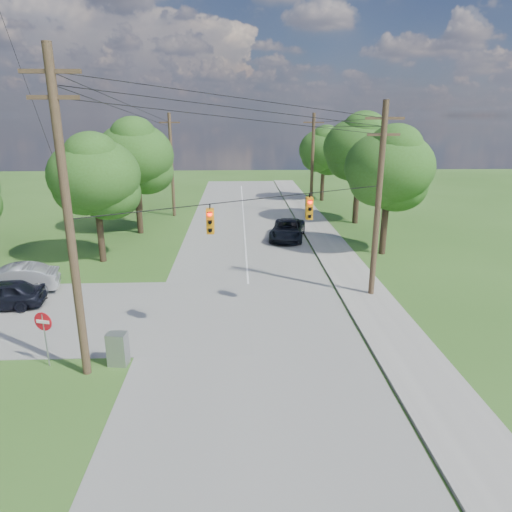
{
  "coord_description": "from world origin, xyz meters",
  "views": [
    {
      "loc": [
        1.41,
        -15.71,
        9.73
      ],
      "look_at": [
        2.27,
        5.0,
        3.33
      ],
      "focal_mm": 32.0,
      "sensor_mm": 36.0,
      "label": 1
    }
  ],
  "objects_px": {
    "pole_north_w": "(172,165)",
    "car_cross_silver": "(12,280)",
    "pole_north_e": "(312,164)",
    "car_main_north": "(288,230)",
    "pole_ne": "(378,199)",
    "control_cabinet": "(118,349)",
    "do_not_enter_sign": "(44,327)",
    "pole_sw": "(68,219)"
  },
  "relations": [
    {
      "from": "pole_sw",
      "to": "do_not_enter_sign",
      "type": "xyz_separation_m",
      "value": [
        -1.7,
        0.6,
        -4.51
      ]
    },
    {
      "from": "control_cabinet",
      "to": "do_not_enter_sign",
      "type": "bearing_deg",
      "value": -172.51
    },
    {
      "from": "car_cross_silver",
      "to": "do_not_enter_sign",
      "type": "distance_m",
      "value": 9.49
    },
    {
      "from": "pole_north_e",
      "to": "car_cross_silver",
      "type": "distance_m",
      "value": 29.52
    },
    {
      "from": "car_main_north",
      "to": "pole_north_w",
      "type": "bearing_deg",
      "value": 149.26
    },
    {
      "from": "car_main_north",
      "to": "control_cabinet",
      "type": "distance_m",
      "value": 21.4
    },
    {
      "from": "pole_ne",
      "to": "pole_north_e",
      "type": "relative_size",
      "value": 1.05
    },
    {
      "from": "car_cross_silver",
      "to": "pole_north_e",
      "type": "bearing_deg",
      "value": 121.42
    },
    {
      "from": "pole_ne",
      "to": "car_main_north",
      "type": "xyz_separation_m",
      "value": [
        -3.4,
        12.41,
        -4.66
      ]
    },
    {
      "from": "car_cross_silver",
      "to": "control_cabinet",
      "type": "distance_m",
      "value": 11.2
    },
    {
      "from": "pole_ne",
      "to": "car_cross_silver",
      "type": "xyz_separation_m",
      "value": [
        -20.27,
        0.97,
        -4.61
      ]
    },
    {
      "from": "pole_north_e",
      "to": "do_not_enter_sign",
      "type": "height_order",
      "value": "pole_north_e"
    },
    {
      "from": "pole_sw",
      "to": "car_main_north",
      "type": "bearing_deg",
      "value": 63.22
    },
    {
      "from": "car_cross_silver",
      "to": "pole_sw",
      "type": "bearing_deg",
      "value": 23.69
    },
    {
      "from": "car_cross_silver",
      "to": "car_main_north",
      "type": "distance_m",
      "value": 20.39
    },
    {
      "from": "pole_ne",
      "to": "car_main_north",
      "type": "height_order",
      "value": "pole_ne"
    },
    {
      "from": "pole_north_e",
      "to": "car_main_north",
      "type": "bearing_deg",
      "value": -109.52
    },
    {
      "from": "do_not_enter_sign",
      "to": "car_main_north",
      "type": "bearing_deg",
      "value": 74.87
    },
    {
      "from": "pole_north_w",
      "to": "car_cross_silver",
      "type": "relative_size",
      "value": 2.01
    },
    {
      "from": "car_cross_silver",
      "to": "pole_ne",
      "type": "bearing_deg",
      "value": 72.64
    },
    {
      "from": "do_not_enter_sign",
      "to": "pole_north_e",
      "type": "bearing_deg",
      "value": 78.51
    },
    {
      "from": "control_cabinet",
      "to": "pole_ne",
      "type": "bearing_deg",
      "value": 36.89
    },
    {
      "from": "pole_north_e",
      "to": "do_not_enter_sign",
      "type": "bearing_deg",
      "value": -117.66
    },
    {
      "from": "control_cabinet",
      "to": "do_not_enter_sign",
      "type": "distance_m",
      "value": 2.98
    },
    {
      "from": "pole_sw",
      "to": "car_main_north",
      "type": "relative_size",
      "value": 2.15
    },
    {
      "from": "pole_sw",
      "to": "pole_ne",
      "type": "height_order",
      "value": "pole_sw"
    },
    {
      "from": "pole_ne",
      "to": "pole_sw",
      "type": "bearing_deg",
      "value": -150.62
    },
    {
      "from": "car_main_north",
      "to": "control_cabinet",
      "type": "height_order",
      "value": "car_main_north"
    },
    {
      "from": "car_main_north",
      "to": "do_not_enter_sign",
      "type": "xyz_separation_m",
      "value": [
        -11.8,
        -19.41,
        0.92
      ]
    },
    {
      "from": "pole_north_w",
      "to": "car_cross_silver",
      "type": "xyz_separation_m",
      "value": [
        -6.37,
        -21.03,
        -4.28
      ]
    },
    {
      "from": "pole_sw",
      "to": "pole_north_w",
      "type": "relative_size",
      "value": 1.2
    },
    {
      "from": "pole_north_e",
      "to": "pole_north_w",
      "type": "relative_size",
      "value": 1.0
    },
    {
      "from": "pole_north_e",
      "to": "do_not_enter_sign",
      "type": "xyz_separation_m",
      "value": [
        -15.2,
        -29.0,
        -3.41
      ]
    },
    {
      "from": "pole_ne",
      "to": "car_cross_silver",
      "type": "distance_m",
      "value": 20.81
    },
    {
      "from": "do_not_enter_sign",
      "to": "pole_north_w",
      "type": "bearing_deg",
      "value": 103.6
    },
    {
      "from": "car_main_north",
      "to": "do_not_enter_sign",
      "type": "relative_size",
      "value": 2.36
    },
    {
      "from": "pole_ne",
      "to": "car_cross_silver",
      "type": "height_order",
      "value": "pole_ne"
    },
    {
      "from": "pole_sw",
      "to": "control_cabinet",
      "type": "distance_m",
      "value": 5.67
    },
    {
      "from": "pole_sw",
      "to": "pole_ne",
      "type": "distance_m",
      "value": 15.51
    },
    {
      "from": "car_cross_silver",
      "to": "car_main_north",
      "type": "bearing_deg",
      "value": 109.52
    },
    {
      "from": "pole_north_e",
      "to": "pole_ne",
      "type": "bearing_deg",
      "value": -90.0
    },
    {
      "from": "car_main_north",
      "to": "pole_north_e",
      "type": "bearing_deg",
      "value": 82.14
    }
  ]
}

